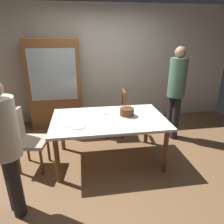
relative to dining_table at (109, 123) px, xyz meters
The scene contains 14 objects.
ground 0.67m from the dining_table, ahead, with size 6.40×6.40×0.00m, color brown.
back_wall 1.95m from the dining_table, 90.00° to the left, with size 6.40×0.10×2.60m, color silver.
dining_table is the anchor object (origin of this frame).
birthday_cake 0.33m from the dining_table, ahead, with size 0.28×0.28×0.19m.
plate_near_celebrant 0.55m from the dining_table, 153.18° to the right, with size 0.22×0.22×0.01m, color white.
plate_far_side 0.27m from the dining_table, 109.78° to the left, with size 0.22×0.22×0.01m, color white.
fork_near_celebrant 0.70m from the dining_table, 158.91° to the right, with size 0.18×0.02×0.01m, color silver.
fork_far_side 0.35m from the dining_table, 136.72° to the left, with size 0.18×0.02×0.01m, color silver.
fork_near_guest 0.44m from the dining_table, 32.07° to the right, with size 0.18×0.02×0.01m, color silver.
chair_spindle_back 0.92m from the dining_table, 74.04° to the left, with size 0.47×0.47×0.95m.
chair_upholstered 1.28m from the dining_table, behind, with size 0.51×0.51×0.95m.
person_celebrant 1.53m from the dining_table, 143.67° to the right, with size 0.32×0.32×1.58m.
person_guest 1.53m from the dining_table, 23.61° to the left, with size 0.32×0.32×1.78m.
china_cabinet 1.85m from the dining_table, 121.45° to the left, with size 1.10×0.45×1.90m.
Camera 1 is at (-0.40, -2.89, 1.98)m, focal length 32.50 mm.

